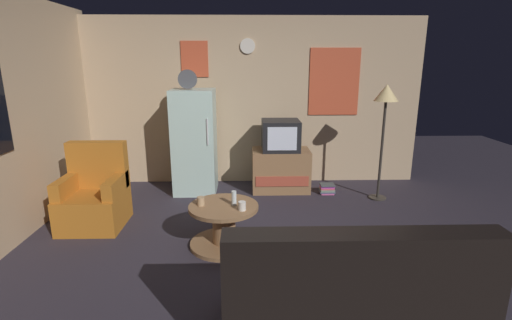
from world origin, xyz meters
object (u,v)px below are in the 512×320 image
(mug_ceramic_tan, at_px, (201,201))
(couch, at_px, (350,299))
(standing_lamp, at_px, (386,102))
(wine_glass, at_px, (234,198))
(fridge, at_px, (195,141))
(tv_stand, at_px, (281,170))
(armchair, at_px, (95,197))
(book_stack, at_px, (327,189))
(crt_tv, at_px, (281,135))
(mug_ceramic_white, at_px, (242,206))
(coffee_table, at_px, (224,225))

(mug_ceramic_tan, height_order, couch, couch)
(standing_lamp, relative_size, wine_glass, 10.60)
(fridge, bearing_deg, standing_lamp, -8.54)
(tv_stand, xyz_separation_m, couch, (0.19, -3.15, 0.01))
(armchair, relative_size, book_stack, 4.40)
(wine_glass, bearing_deg, book_stack, 49.90)
(crt_tv, relative_size, book_stack, 2.47)
(tv_stand, bearing_deg, wine_glass, -110.20)
(mug_ceramic_tan, bearing_deg, crt_tv, 60.86)
(armchair, bearing_deg, book_stack, 18.32)
(wine_glass, height_order, couch, couch)
(tv_stand, xyz_separation_m, mug_ceramic_white, (-0.56, -1.88, 0.19))
(wine_glass, height_order, mug_ceramic_tan, wine_glass)
(mug_ceramic_white, distance_m, mug_ceramic_tan, 0.45)
(crt_tv, height_order, armchair, crt_tv)
(standing_lamp, bearing_deg, armchair, -168.17)
(tv_stand, relative_size, wine_glass, 5.60)
(crt_tv, bearing_deg, coffee_table, -112.91)
(standing_lamp, xyz_separation_m, couch, (-1.15, -2.74, -1.05))
(crt_tv, relative_size, mug_ceramic_white, 6.00)
(mug_ceramic_tan, xyz_separation_m, armchair, (-1.32, 0.57, -0.16))
(couch, bearing_deg, fridge, 114.85)
(mug_ceramic_white, height_order, book_stack, mug_ceramic_white)
(coffee_table, bearing_deg, tv_stand, 66.82)
(coffee_table, height_order, mug_ceramic_white, mug_ceramic_white)
(tv_stand, bearing_deg, fridge, -179.37)
(standing_lamp, relative_size, couch, 0.94)
(crt_tv, relative_size, standing_lamp, 0.34)
(crt_tv, bearing_deg, mug_ceramic_white, -106.16)
(wine_glass, xyz_separation_m, mug_ceramic_white, (0.08, -0.14, -0.03))
(standing_lamp, bearing_deg, wine_glass, -146.07)
(coffee_table, xyz_separation_m, couch, (0.94, -1.40, 0.09))
(wine_glass, distance_m, armchair, 1.76)
(crt_tv, xyz_separation_m, couch, (0.20, -3.14, -0.52))
(wine_glass, xyz_separation_m, couch, (0.83, -1.41, -0.21))
(fridge, distance_m, crt_tv, 1.25)
(book_stack, bearing_deg, tv_stand, 164.52)
(mug_ceramic_white, bearing_deg, crt_tv, 73.84)
(mug_ceramic_tan, relative_size, couch, 0.05)
(standing_lamp, distance_m, couch, 3.15)
(coffee_table, bearing_deg, armchair, 159.47)
(fridge, xyz_separation_m, crt_tv, (1.25, 0.01, 0.08))
(fridge, relative_size, couch, 1.04)
(wine_glass, bearing_deg, couch, -59.47)
(coffee_table, height_order, armchair, armchair)
(armchair, height_order, couch, armchair)
(book_stack, bearing_deg, armchair, -161.68)
(mug_ceramic_white, distance_m, book_stack, 2.13)
(crt_tv, distance_m, book_stack, 1.04)
(fridge, bearing_deg, armchair, -131.96)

